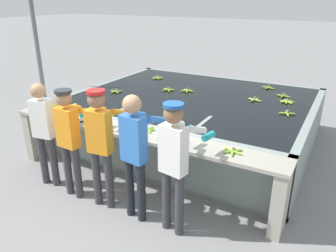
{
  "coord_description": "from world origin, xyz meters",
  "views": [
    {
      "loc": [
        2.58,
        -3.36,
        2.76
      ],
      "look_at": [
        0.0,
        1.26,
        0.66
      ],
      "focal_mm": 35.0,
      "sensor_mm": 36.0,
      "label": 1
    }
  ],
  "objects_px": {
    "worker_2": "(101,138)",
    "banana_bunch_floating_6": "(287,102)",
    "worker_4": "(175,157)",
    "knife_1": "(85,121)",
    "banana_bunch_floating_5": "(158,78)",
    "banana_bunch_floating_0": "(116,91)",
    "banana_bunch_floating_2": "(287,113)",
    "banana_bunch_ledge_0": "(175,142)",
    "support_post_left": "(38,55)",
    "knife_0": "(49,112)",
    "banana_bunch_floating_9": "(176,114)",
    "banana_bunch_ledge_2": "(146,130)",
    "banana_bunch_floating_7": "(283,96)",
    "banana_bunch_floating_8": "(268,88)",
    "banana_bunch_floating_4": "(255,100)",
    "worker_3": "(136,147)",
    "worker_1": "(70,134)",
    "banana_bunch_floating_1": "(187,91)",
    "banana_bunch_floating_3": "(168,90)",
    "banana_bunch_ledge_1": "(233,151)",
    "worker_0": "(45,126)"
  },
  "relations": [
    {
      "from": "worker_2",
      "to": "banana_bunch_floating_6",
      "type": "relative_size",
      "value": 5.99
    },
    {
      "from": "worker_4",
      "to": "knife_1",
      "type": "bearing_deg",
      "value": 164.29
    },
    {
      "from": "banana_bunch_floating_5",
      "to": "banana_bunch_floating_0",
      "type": "bearing_deg",
      "value": -95.36
    },
    {
      "from": "banana_bunch_floating_2",
      "to": "knife_1",
      "type": "distance_m",
      "value": 3.29
    },
    {
      "from": "worker_4",
      "to": "banana_bunch_ledge_0",
      "type": "height_order",
      "value": "worker_4"
    },
    {
      "from": "support_post_left",
      "to": "knife_0",
      "type": "bearing_deg",
      "value": -38.42
    },
    {
      "from": "banana_bunch_floating_9",
      "to": "banana_bunch_floating_0",
      "type": "bearing_deg",
      "value": 160.51
    },
    {
      "from": "banana_bunch_floating_2",
      "to": "banana_bunch_ledge_2",
      "type": "bearing_deg",
      "value": -133.47
    },
    {
      "from": "banana_bunch_floating_9",
      "to": "support_post_left",
      "type": "relative_size",
      "value": 0.09
    },
    {
      "from": "banana_bunch_floating_7",
      "to": "banana_bunch_floating_8",
      "type": "bearing_deg",
      "value": 130.53
    },
    {
      "from": "banana_bunch_floating_4",
      "to": "banana_bunch_floating_7",
      "type": "distance_m",
      "value": 0.67
    },
    {
      "from": "worker_3",
      "to": "worker_1",
      "type": "bearing_deg",
      "value": -179.67
    },
    {
      "from": "banana_bunch_floating_1",
      "to": "banana_bunch_ledge_0",
      "type": "height_order",
      "value": "banana_bunch_ledge_0"
    },
    {
      "from": "worker_3",
      "to": "knife_1",
      "type": "xyz_separation_m",
      "value": [
        -1.32,
        0.53,
        -0.08
      ]
    },
    {
      "from": "banana_bunch_floating_5",
      "to": "banana_bunch_floating_8",
      "type": "relative_size",
      "value": 1.0
    },
    {
      "from": "banana_bunch_floating_8",
      "to": "banana_bunch_floating_7",
      "type": "bearing_deg",
      "value": -49.47
    },
    {
      "from": "worker_3",
      "to": "knife_1",
      "type": "relative_size",
      "value": 5.11
    },
    {
      "from": "banana_bunch_floating_3",
      "to": "banana_bunch_ledge_2",
      "type": "relative_size",
      "value": 0.99
    },
    {
      "from": "banana_bunch_floating_3",
      "to": "banana_bunch_ledge_0",
      "type": "bearing_deg",
      "value": -58.76
    },
    {
      "from": "banana_bunch_floating_4",
      "to": "banana_bunch_ledge_1",
      "type": "height_order",
      "value": "banana_bunch_ledge_1"
    },
    {
      "from": "banana_bunch_floating_2",
      "to": "banana_bunch_floating_9",
      "type": "relative_size",
      "value": 0.98
    },
    {
      "from": "banana_bunch_floating_1",
      "to": "banana_bunch_floating_6",
      "type": "relative_size",
      "value": 0.98
    },
    {
      "from": "banana_bunch_floating_7",
      "to": "banana_bunch_floating_1",
      "type": "bearing_deg",
      "value": -162.53
    },
    {
      "from": "banana_bunch_floating_3",
      "to": "banana_bunch_ledge_2",
      "type": "height_order",
      "value": "banana_bunch_ledge_2"
    },
    {
      "from": "worker_1",
      "to": "banana_bunch_floating_0",
      "type": "distance_m",
      "value": 2.28
    },
    {
      "from": "banana_bunch_floating_0",
      "to": "banana_bunch_floating_7",
      "type": "distance_m",
      "value": 3.32
    },
    {
      "from": "worker_4",
      "to": "banana_bunch_floating_0",
      "type": "xyz_separation_m",
      "value": [
        -2.48,
        2.11,
        -0.07
      ]
    },
    {
      "from": "worker_4",
      "to": "knife_0",
      "type": "height_order",
      "value": "worker_4"
    },
    {
      "from": "banana_bunch_ledge_1",
      "to": "support_post_left",
      "type": "height_order",
      "value": "support_post_left"
    },
    {
      "from": "banana_bunch_ledge_1",
      "to": "banana_bunch_floating_7",
      "type": "bearing_deg",
      "value": 88.71
    },
    {
      "from": "banana_bunch_floating_6",
      "to": "support_post_left",
      "type": "distance_m",
      "value": 5.1
    },
    {
      "from": "worker_3",
      "to": "banana_bunch_ledge_2",
      "type": "xyz_separation_m",
      "value": [
        -0.28,
        0.68,
        -0.07
      ]
    },
    {
      "from": "worker_4",
      "to": "banana_bunch_floating_9",
      "type": "xyz_separation_m",
      "value": [
        -0.78,
        1.51,
        -0.07
      ]
    },
    {
      "from": "banana_bunch_floating_3",
      "to": "worker_3",
      "type": "bearing_deg",
      "value": -68.75
    },
    {
      "from": "banana_bunch_floating_3",
      "to": "banana_bunch_floating_7",
      "type": "bearing_deg",
      "value": 17.71
    },
    {
      "from": "worker_2",
      "to": "support_post_left",
      "type": "xyz_separation_m",
      "value": [
        -3.07,
        1.72,
        0.58
      ]
    },
    {
      "from": "worker_3",
      "to": "knife_0",
      "type": "height_order",
      "value": "worker_3"
    },
    {
      "from": "banana_bunch_floating_2",
      "to": "banana_bunch_floating_4",
      "type": "xyz_separation_m",
      "value": [
        -0.68,
        0.5,
        0.0
      ]
    },
    {
      "from": "worker_4",
      "to": "banana_bunch_floating_5",
      "type": "distance_m",
      "value": 4.25
    },
    {
      "from": "worker_2",
      "to": "banana_bunch_floating_2",
      "type": "xyz_separation_m",
      "value": [
        1.93,
        2.41,
        -0.07
      ]
    },
    {
      "from": "banana_bunch_floating_9",
      "to": "worker_3",
      "type": "bearing_deg",
      "value": -81.23
    },
    {
      "from": "banana_bunch_ledge_1",
      "to": "banana_bunch_floating_8",
      "type": "bearing_deg",
      "value": 95.9
    },
    {
      "from": "banana_bunch_floating_6",
      "to": "support_post_left",
      "type": "xyz_separation_m",
      "value": [
        -4.88,
        -1.36,
        0.65
      ]
    },
    {
      "from": "banana_bunch_floating_0",
      "to": "banana_bunch_floating_5",
      "type": "height_order",
      "value": "same"
    },
    {
      "from": "banana_bunch_floating_4",
      "to": "banana_bunch_floating_9",
      "type": "xyz_separation_m",
      "value": [
        -0.92,
        -1.41,
        0.0
      ]
    },
    {
      "from": "banana_bunch_ledge_0",
      "to": "banana_bunch_floating_8",
      "type": "bearing_deg",
      "value": 83.15
    },
    {
      "from": "banana_bunch_floating_9",
      "to": "banana_bunch_ledge_2",
      "type": "xyz_separation_m",
      "value": [
        -0.04,
        -0.84,
        0.0
      ]
    },
    {
      "from": "worker_0",
      "to": "knife_1",
      "type": "xyz_separation_m",
      "value": [
        0.34,
        0.48,
        -0.02
      ]
    },
    {
      "from": "worker_2",
      "to": "worker_1",
      "type": "bearing_deg",
      "value": -178.25
    },
    {
      "from": "banana_bunch_floating_9",
      "to": "banana_bunch_floating_6",
      "type": "bearing_deg",
      "value": 46.9
    }
  ]
}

